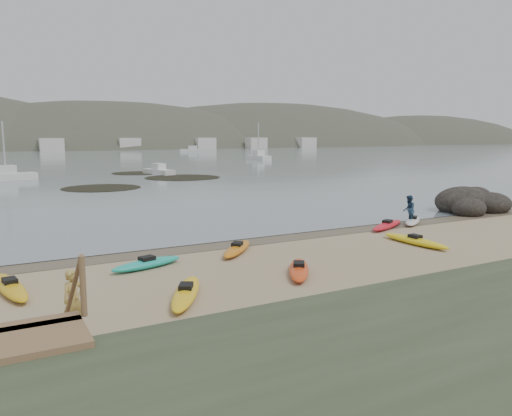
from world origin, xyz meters
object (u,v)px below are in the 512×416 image
stairs (29,358)px  person_east (409,210)px  person_west (73,300)px  rock_cluster (471,207)px

stairs → person_east: size_ratio=1.62×
person_west → rock_cluster: 27.92m
stairs → person_west: 3.98m
stairs → person_east: stairs is taller
person_west → stairs: bearing=-132.0°
rock_cluster → stairs: bearing=-155.8°
stairs → rock_cluster: stairs is taller
stairs → rock_cluster: bearing=24.2°
stairs → person_west: stairs is taller
person_east → rock_cluster: (7.46, 1.70, -0.56)m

